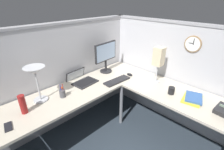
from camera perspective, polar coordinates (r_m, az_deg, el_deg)
The scene contains 16 objects.
ground_plane at distance 2.68m, azimuth 3.26°, elevation -19.21°, with size 6.80×6.80×0.00m, color #2D3842.
cubicle_wall_back at distance 2.61m, azimuth -16.21°, elevation -0.29°, with size 2.57×0.12×1.58m.
cubicle_wall_right at distance 2.74m, azimuth 20.22°, elevation 0.36°, with size 0.12×2.37×1.58m.
desk at distance 2.17m, azimuth 2.00°, elevation -9.92°, with size 2.35×2.15×0.73m.
monitor at distance 2.70m, azimuth -2.18°, elevation 6.89°, with size 0.46×0.20×0.50m.
laptop at distance 2.53m, azimuth -10.69°, elevation -1.55°, with size 0.37×0.41×0.22m.
keyboard at distance 2.48m, azimuth 1.75°, elevation -1.97°, with size 0.43×0.14×0.02m, color #232326.
computer_mouse at distance 2.67m, azimuth 6.12°, elevation 0.17°, with size 0.06×0.10×0.03m, color black.
desk_lamp_dome at distance 2.07m, azimuth -25.00°, elevation 0.46°, with size 0.24×0.24×0.44m.
pen_cup at distance 2.19m, azimuth -16.75°, elevation -6.04°, with size 0.08×0.08×0.18m.
cell_phone at distance 1.97m, azimuth -32.22°, elevation -14.90°, with size 0.07×0.14×0.01m, color black.
thermos_flask at distance 2.04m, azimuth -28.45°, elevation -8.90°, with size 0.07×0.07×0.22m, color maroon.
book_stack at distance 2.28m, azimuth 26.13°, elevation -7.28°, with size 0.33×0.27×0.04m.
desk_lamp_paper at distance 2.41m, azimuth 15.84°, elevation 5.84°, with size 0.13×0.13×0.53m.
coffee_mug at distance 2.29m, azimuth 19.81°, elevation -5.09°, with size 0.08×0.08×0.10m, color black.
wall_clock at distance 2.45m, azimuth 26.19°, elevation 9.59°, with size 0.04×0.22×0.22m.
Camera 1 is at (-1.44, -1.24, 1.89)m, focal length 26.46 mm.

